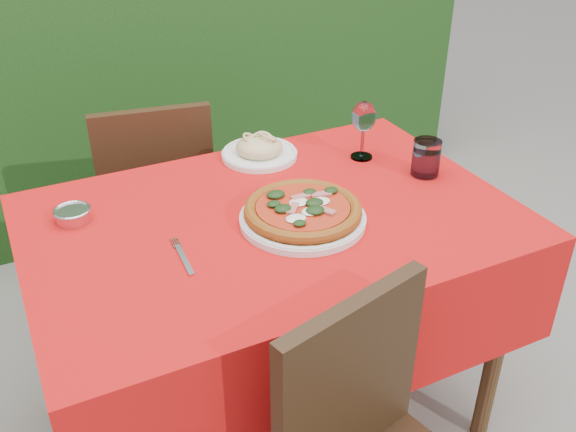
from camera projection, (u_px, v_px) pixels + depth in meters
name	position (u px, v px, depth m)	size (l,w,h in m)	color
ground	(276.00, 415.00, 2.06)	(60.00, 60.00, 0.00)	slate
hedge	(121.00, 18.00, 2.78)	(3.20, 0.55, 1.78)	black
dining_table	(273.00, 263.00, 1.75)	(1.26, 0.86, 0.75)	#493117
chair_far	(157.00, 197.00, 2.29)	(0.44, 0.44, 0.86)	black
pizza_plate	(303.00, 213.00, 1.63)	(0.38, 0.38, 0.06)	silver
pasta_plate	(259.00, 150.00, 1.96)	(0.23, 0.23, 0.07)	white
water_glass	(426.00, 159.00, 1.85)	(0.08, 0.08, 0.11)	silver
wine_glass	(364.00, 119.00, 1.91)	(0.07, 0.07, 0.18)	silver
fork	(184.00, 260.00, 1.50)	(0.02, 0.18, 0.00)	#BBBBC3
steel_ramekin	(73.00, 216.00, 1.64)	(0.09, 0.09, 0.03)	silver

